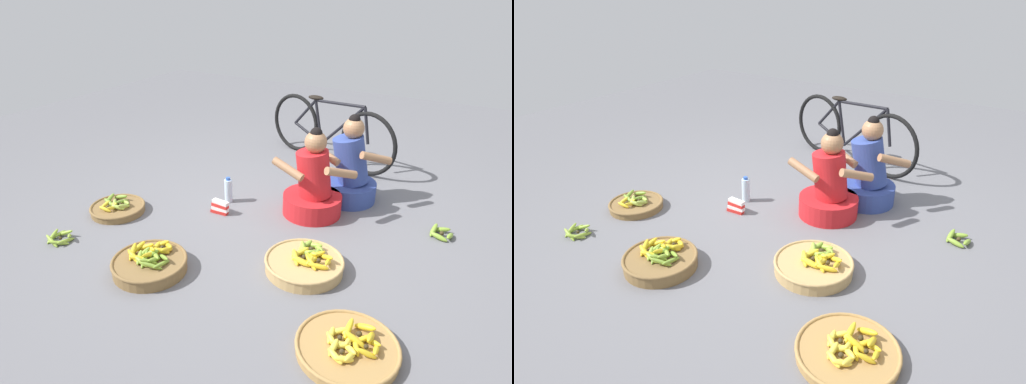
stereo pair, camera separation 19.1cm
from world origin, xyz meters
The scene contains 12 objects.
ground_plane centered at (0.00, 0.00, 0.00)m, with size 10.00×10.00×0.00m, color slate.
vendor_woman_front centered at (0.29, 0.30, 0.26)m, with size 0.69×0.52×0.80m.
vendor_woman_behind centered at (0.47, 0.72, 0.27)m, with size 0.71×0.53×0.83m.
bicycle_leaning centered at (-0.06, 1.53, 0.36)m, with size 1.64×0.54×0.73m.
banana_basket_front_left centered at (-1.23, -0.56, 0.04)m, with size 0.49×0.49×0.13m.
banana_basket_mid_right centered at (-0.37, -1.08, 0.06)m, with size 0.54×0.54×0.17m.
banana_basket_front_right centered at (0.59, -0.52, 0.06)m, with size 0.57×0.57×0.17m.
banana_basket_near_vendor centered at (1.13, -1.12, 0.04)m, with size 0.59×0.59×0.14m.
loose_bananas_mid_left centered at (-1.27, -1.15, 0.03)m, with size 0.22×0.23×0.09m.
loose_bananas_back_left centered at (1.36, 0.46, 0.03)m, with size 0.19×0.20×0.10m.
water_bottle centered at (-0.48, 0.11, 0.12)m, with size 0.07×0.07×0.25m.
packet_carton_stack centered at (-0.42, -0.11, 0.06)m, with size 0.17×0.07×0.12m.
Camera 1 is at (1.62, -2.99, 1.92)m, focal length 31.21 mm.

